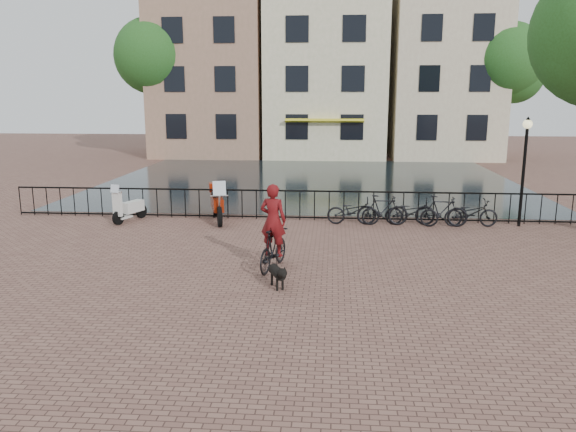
# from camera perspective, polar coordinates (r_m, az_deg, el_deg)

# --- Properties ---
(ground) EXTENTS (100.00, 100.00, 0.00)m
(ground) POSITION_cam_1_polar(r_m,az_deg,el_deg) (11.64, -1.21, -8.91)
(ground) COLOR brown
(ground) RESTS_ON ground
(canal_water) EXTENTS (20.00, 20.00, 0.00)m
(canal_water) POSITION_cam_1_polar(r_m,az_deg,el_deg) (28.44, 2.34, 3.70)
(canal_water) COLOR black
(canal_water) RESTS_ON ground
(railing) EXTENTS (20.00, 0.05, 1.02)m
(railing) POSITION_cam_1_polar(r_m,az_deg,el_deg) (19.20, 1.21, 1.11)
(railing) COLOR black
(railing) RESTS_ON ground
(canal_house_left) EXTENTS (7.50, 9.00, 12.80)m
(canal_house_left) POSITION_cam_1_polar(r_m,az_deg,el_deg) (41.77, -7.53, 15.11)
(canal_house_left) COLOR #8B6B51
(canal_house_left) RESTS_ON ground
(canal_house_mid) EXTENTS (8.00, 9.50, 11.80)m
(canal_house_mid) POSITION_cam_1_polar(r_m,az_deg,el_deg) (40.84, 3.90, 14.55)
(canal_house_mid) COLOR #C3C193
(canal_house_mid) RESTS_ON ground
(canal_house_right) EXTENTS (7.00, 9.00, 13.30)m
(canal_house_right) POSITION_cam_1_polar(r_m,az_deg,el_deg) (41.54, 15.42, 15.15)
(canal_house_right) COLOR #C1AC90
(canal_house_right) RESTS_ON ground
(tree_far_left) EXTENTS (5.04, 5.04, 9.27)m
(tree_far_left) POSITION_cam_1_polar(r_m,az_deg,el_deg) (39.78, -13.60, 15.51)
(tree_far_left) COLOR black
(tree_far_left) RESTS_ON ground
(tree_far_right) EXTENTS (4.76, 4.76, 8.76)m
(tree_far_right) POSITION_cam_1_polar(r_m,az_deg,el_deg) (39.40, 21.38, 14.52)
(tree_far_right) COLOR black
(tree_far_right) RESTS_ON ground
(lamp_post) EXTENTS (0.30, 0.30, 3.45)m
(lamp_post) POSITION_cam_1_polar(r_m,az_deg,el_deg) (19.47, 22.94, 5.88)
(lamp_post) COLOR black
(lamp_post) RESTS_ON ground
(cyclist) EXTENTS (0.95, 1.88, 2.48)m
(cyclist) POSITION_cam_1_polar(r_m,az_deg,el_deg) (13.62, -1.52, -1.63)
(cyclist) COLOR black
(cyclist) RESTS_ON ground
(dog) EXTENTS (0.59, 0.88, 0.57)m
(dog) POSITION_cam_1_polar(r_m,az_deg,el_deg) (12.49, -1.11, -6.04)
(dog) COLOR black
(dog) RESTS_ON ground
(motorcycle) EXTENTS (1.12, 2.22, 1.54)m
(motorcycle) POSITION_cam_1_polar(r_m,az_deg,el_deg) (19.04, -7.22, 1.74)
(motorcycle) COLOR maroon
(motorcycle) RESTS_ON ground
(scooter) EXTENTS (0.92, 1.54, 1.38)m
(scooter) POSITION_cam_1_polar(r_m,az_deg,el_deg) (19.65, -15.82, 1.45)
(scooter) COLOR silver
(scooter) RESTS_ON ground
(parked_bike_0) EXTENTS (1.73, 0.65, 0.90)m
(parked_bike_0) POSITION_cam_1_polar(r_m,az_deg,el_deg) (18.60, 6.64, 0.50)
(parked_bike_0) COLOR black
(parked_bike_0) RESTS_ON ground
(parked_bike_1) EXTENTS (1.67, 0.50, 1.00)m
(parked_bike_1) POSITION_cam_1_polar(r_m,az_deg,el_deg) (18.65, 9.56, 0.59)
(parked_bike_1) COLOR black
(parked_bike_1) RESTS_ON ground
(parked_bike_2) EXTENTS (1.79, 0.88, 0.90)m
(parked_bike_2) POSITION_cam_1_polar(r_m,az_deg,el_deg) (18.76, 12.45, 0.40)
(parked_bike_2) COLOR black
(parked_bike_2) RESTS_ON ground
(parked_bike_3) EXTENTS (1.72, 0.73, 1.00)m
(parked_bike_3) POSITION_cam_1_polar(r_m,az_deg,el_deg) (18.91, 15.31, 0.49)
(parked_bike_3) COLOR black
(parked_bike_3) RESTS_ON ground
(parked_bike_4) EXTENTS (1.74, 0.69, 0.90)m
(parked_bike_4) POSITION_cam_1_polar(r_m,az_deg,el_deg) (19.12, 18.10, 0.29)
(parked_bike_4) COLOR black
(parked_bike_4) RESTS_ON ground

